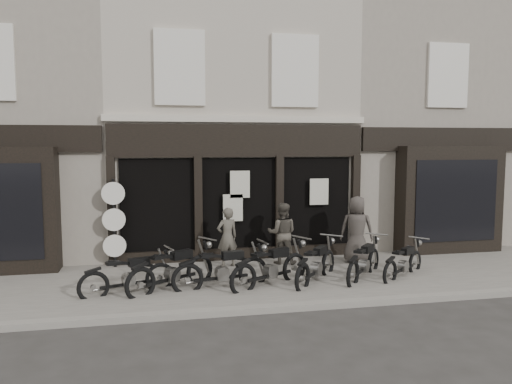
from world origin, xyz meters
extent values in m
plane|color=#2D2B28|center=(0.00, 0.00, 0.00)|extent=(90.00, 90.00, 0.00)
cube|color=#67615A|center=(0.00, 0.90, 0.06)|extent=(30.00, 4.20, 0.12)
cube|color=gray|center=(0.00, -1.25, 0.07)|extent=(30.00, 0.25, 0.13)
cube|color=#A89F90|center=(0.00, 6.00, 4.10)|extent=(7.20, 6.00, 8.20)
cube|color=black|center=(0.00, 2.92, 3.45)|extent=(7.10, 0.18, 0.90)
cube|color=black|center=(0.00, 2.98, 1.50)|extent=(6.50, 0.10, 2.95)
cube|color=black|center=(0.00, 2.91, 0.22)|extent=(7.10, 0.20, 0.44)
cube|color=beige|center=(0.00, 2.95, 4.05)|extent=(7.30, 0.22, 0.18)
cube|color=silver|center=(-1.60, 2.95, 5.40)|extent=(1.35, 0.12, 2.00)
cube|color=black|center=(-1.60, 2.98, 5.40)|extent=(1.05, 0.06, 1.70)
cube|color=silver|center=(1.60, 2.95, 5.40)|extent=(1.35, 0.12, 2.00)
cube|color=black|center=(1.60, 2.98, 5.40)|extent=(1.05, 0.06, 1.70)
cube|color=black|center=(-3.45, 2.90, 1.55)|extent=(0.22, 0.22, 3.00)
cube|color=black|center=(-1.15, 2.90, 1.55)|extent=(0.22, 0.22, 3.00)
cube|color=black|center=(1.15, 2.90, 1.55)|extent=(0.22, 0.22, 3.00)
cube|color=black|center=(3.45, 2.90, 1.55)|extent=(0.22, 0.22, 3.00)
cube|color=beige|center=(0.00, 2.80, 2.25)|extent=(0.55, 0.04, 0.75)
cube|color=beige|center=(2.30, 2.80, 2.00)|extent=(0.55, 0.04, 0.75)
cube|color=beige|center=(-0.20, 2.80, 1.60)|extent=(0.55, 0.04, 0.75)
cube|color=gray|center=(-6.35, 6.00, 4.10)|extent=(5.50, 6.00, 8.20)
cube|color=gray|center=(6.35, 6.00, 4.10)|extent=(5.50, 6.00, 8.20)
cube|color=black|center=(6.35, 2.65, 1.70)|extent=(3.20, 0.70, 3.20)
cube|color=black|center=(6.35, 2.30, 1.70)|extent=(2.60, 0.06, 2.40)
cube|color=black|center=(6.35, 2.95, 3.50)|extent=(5.40, 0.16, 0.70)
cube|color=silver|center=(6.35, 2.96, 5.40)|extent=(1.30, 0.10, 1.90)
cube|color=black|center=(6.35, 2.99, 5.40)|extent=(1.00, 0.06, 1.60)
torus|color=black|center=(-2.24, 0.53, 0.34)|extent=(0.68, 0.31, 0.69)
torus|color=black|center=(-3.64, 0.06, 0.34)|extent=(0.68, 0.31, 0.69)
cube|color=black|center=(-2.94, 0.30, 0.30)|extent=(1.16, 0.43, 0.06)
cube|color=gray|center=(-2.92, 0.30, 0.38)|extent=(0.29, 0.25, 0.26)
cube|color=black|center=(-2.69, 0.38, 0.77)|extent=(0.50, 0.31, 0.17)
cube|color=black|center=(-3.23, 0.20, 0.81)|extent=(0.35, 0.29, 0.06)
cylinder|color=gray|center=(-2.03, 0.60, 1.01)|extent=(0.22, 0.57, 0.04)
torus|color=black|center=(-1.31, 0.85, 0.38)|extent=(0.69, 0.51, 0.76)
torus|color=black|center=(-2.66, -0.05, 0.38)|extent=(0.69, 0.51, 0.76)
cube|color=black|center=(-1.98, 0.40, 0.33)|extent=(1.14, 0.79, 0.07)
cube|color=gray|center=(-1.97, 0.41, 0.42)|extent=(0.34, 0.32, 0.29)
cube|color=black|center=(-1.74, 0.56, 0.85)|extent=(0.53, 0.44, 0.19)
cube|color=black|center=(-2.26, 0.21, 0.89)|extent=(0.40, 0.37, 0.07)
cylinder|color=gray|center=(-1.11, 0.99, 1.11)|extent=(0.39, 0.56, 0.04)
torus|color=black|center=(-0.09, 0.47, 0.37)|extent=(0.75, 0.24, 0.74)
torus|color=black|center=(-1.64, 0.16, 0.37)|extent=(0.75, 0.24, 0.74)
cube|color=black|center=(-0.87, 0.31, 0.32)|extent=(1.28, 0.31, 0.07)
cube|color=gray|center=(-0.85, 0.32, 0.41)|extent=(0.30, 0.24, 0.28)
cube|color=black|center=(-0.59, 0.37, 0.82)|extent=(0.53, 0.28, 0.19)
cube|color=black|center=(-1.19, 0.25, 0.87)|extent=(0.36, 0.28, 0.07)
cylinder|color=gray|center=(0.14, 0.52, 1.09)|extent=(0.16, 0.63, 0.04)
torus|color=black|center=(0.96, 0.64, 0.37)|extent=(0.70, 0.45, 0.75)
torus|color=black|center=(-0.44, -0.15, 0.37)|extent=(0.70, 0.45, 0.75)
cube|color=black|center=(0.26, 0.25, 0.33)|extent=(1.17, 0.69, 0.07)
cube|color=gray|center=(0.28, 0.26, 0.41)|extent=(0.33, 0.30, 0.29)
cube|color=black|center=(0.51, 0.39, 0.83)|extent=(0.53, 0.41, 0.19)
cube|color=black|center=(-0.03, 0.08, 0.88)|extent=(0.40, 0.35, 0.07)
cylinder|color=gray|center=(1.17, 0.76, 1.10)|extent=(0.35, 0.58, 0.04)
torus|color=black|center=(1.92, 0.94, 0.35)|extent=(0.54, 0.60, 0.72)
torus|color=black|center=(0.91, -0.21, 0.35)|extent=(0.54, 0.60, 0.72)
cube|color=black|center=(1.42, 0.37, 0.31)|extent=(0.87, 0.98, 0.06)
cube|color=gray|center=(1.43, 0.38, 0.40)|extent=(0.31, 0.32, 0.27)
cube|color=black|center=(1.60, 0.57, 0.80)|extent=(0.46, 0.48, 0.18)
cube|color=black|center=(1.21, 0.13, 0.84)|extent=(0.37, 0.38, 0.06)
cylinder|color=gray|center=(2.08, 1.12, 1.05)|extent=(0.49, 0.43, 0.04)
torus|color=black|center=(3.16, 0.96, 0.35)|extent=(0.54, 0.58, 0.71)
torus|color=black|center=(2.14, -0.15, 0.35)|extent=(0.54, 0.58, 0.71)
cube|color=black|center=(2.65, 0.40, 0.31)|extent=(0.87, 0.95, 0.06)
cube|color=gray|center=(2.67, 0.42, 0.39)|extent=(0.31, 0.31, 0.27)
cube|color=black|center=(2.83, 0.60, 0.78)|extent=(0.45, 0.47, 0.18)
cube|color=black|center=(2.44, 0.17, 0.83)|extent=(0.36, 0.37, 0.06)
cylinder|color=gray|center=(3.31, 1.13, 1.03)|extent=(0.47, 0.43, 0.04)
torus|color=black|center=(4.21, 0.74, 0.32)|extent=(0.57, 0.45, 0.64)
torus|color=black|center=(3.11, -0.09, 0.32)|extent=(0.57, 0.45, 0.64)
cube|color=black|center=(3.66, 0.33, 0.28)|extent=(0.93, 0.71, 0.06)
cube|color=gray|center=(3.67, 0.34, 0.36)|extent=(0.28, 0.27, 0.25)
cube|color=black|center=(3.85, 0.47, 0.72)|extent=(0.45, 0.39, 0.16)
cube|color=black|center=(3.43, 0.16, 0.75)|extent=(0.34, 0.32, 0.06)
cylinder|color=gray|center=(4.37, 0.86, 0.94)|extent=(0.36, 0.46, 0.03)
imported|color=#4E4940|center=(-0.46, 2.13, 0.91)|extent=(0.65, 0.51, 1.58)
imported|color=#464038|center=(1.05, 2.17, 0.95)|extent=(0.95, 0.83, 1.66)
imported|color=#3D3733|center=(3.09, 1.89, 1.04)|extent=(1.04, 0.85, 1.83)
cylinder|color=black|center=(-3.38, 2.68, 0.03)|extent=(0.38, 0.38, 0.06)
cylinder|color=black|center=(-3.38, 2.68, 1.23)|extent=(0.07, 0.07, 2.46)
cylinder|color=black|center=(-3.38, 2.65, 2.08)|extent=(0.60, 0.08, 0.60)
cylinder|color=silver|center=(-3.38, 2.62, 2.08)|extent=(0.60, 0.04, 0.60)
cylinder|color=black|center=(-3.38, 2.65, 1.39)|extent=(0.60, 0.08, 0.60)
cylinder|color=silver|center=(-3.38, 2.62, 1.39)|extent=(0.60, 0.04, 0.60)
cylinder|color=black|center=(-3.38, 2.65, 0.69)|extent=(0.60, 0.08, 0.60)
cylinder|color=silver|center=(-3.38, 2.62, 0.69)|extent=(0.60, 0.04, 0.60)
camera|label=1|loc=(-2.31, -10.76, 3.40)|focal=35.00mm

